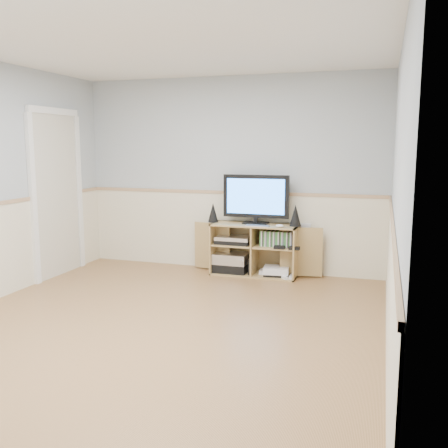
{
  "coord_description": "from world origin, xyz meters",
  "views": [
    {
      "loc": [
        1.91,
        -3.97,
        1.63
      ],
      "look_at": [
        0.25,
        1.2,
        0.77
      ],
      "focal_mm": 40.0,
      "sensor_mm": 36.0,
      "label": 1
    }
  ],
  "objects": [
    {
      "name": "game_cases",
      "position": [
        0.68,
        2.0,
        0.48
      ],
      "size": [
        0.41,
        0.13,
        0.19
      ],
      "primitive_type": "cube",
      "color": "#3F8C3F",
      "rests_on": "media_cabinet"
    },
    {
      "name": "av_components",
      "position": [
        0.1,
        2.02,
        0.22
      ],
      "size": [
        0.52,
        0.33,
        0.47
      ],
      "color": "black",
      "rests_on": "media_cabinet"
    },
    {
      "name": "wall_outlet",
      "position": [
        1.0,
        2.23,
        0.6
      ],
      "size": [
        0.12,
        0.03,
        0.12
      ],
      "primitive_type": "cube",
      "color": "white",
      "rests_on": "wall_back"
    },
    {
      "name": "media_cabinet",
      "position": [
        0.39,
        2.07,
        0.33
      ],
      "size": [
        1.68,
        0.4,
        0.65
      ],
      "color": "tan",
      "rests_on": "floor"
    },
    {
      "name": "monitor",
      "position": [
        0.39,
        2.07,
        0.98
      ],
      "size": [
        0.84,
        0.18,
        0.62
      ],
      "color": "black",
      "rests_on": "media_cabinet"
    },
    {
      "name": "speaker_right",
      "position": [
        0.9,
        2.04,
        0.78
      ],
      "size": [
        0.14,
        0.14,
        0.26
      ],
      "primitive_type": "cone",
      "color": "black",
      "rests_on": "media_cabinet"
    },
    {
      "name": "speaker_left",
      "position": [
        -0.17,
        2.04,
        0.77
      ],
      "size": [
        0.13,
        0.13,
        0.24
      ],
      "primitive_type": "cone",
      "color": "black",
      "rests_on": "media_cabinet"
    },
    {
      "name": "room",
      "position": [
        -0.06,
        0.12,
        1.22
      ],
      "size": [
        4.04,
        4.54,
        2.54
      ],
      "color": "#A87C4A",
      "rests_on": "ground"
    },
    {
      "name": "mouse",
      "position": [
        0.73,
        1.88,
        0.67
      ],
      "size": [
        0.11,
        0.09,
        0.04
      ],
      "primitive_type": "ellipsoid",
      "rotation": [
        0.0,
        0.0,
        0.26
      ],
      "color": "white",
      "rests_on": "media_cabinet"
    },
    {
      "name": "keyboard",
      "position": [
        0.46,
        1.88,
        0.66
      ],
      "size": [
        0.29,
        0.12,
        0.01
      ],
      "primitive_type": "cube",
      "rotation": [
        0.0,
        0.0,
        -0.01
      ],
      "color": "silver",
      "rests_on": "media_cabinet"
    },
    {
      "name": "game_consoles",
      "position": [
        0.67,
        2.01,
        0.07
      ],
      "size": [
        0.46,
        0.3,
        0.11
      ],
      "color": "white",
      "rests_on": "media_cabinet"
    }
  ]
}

